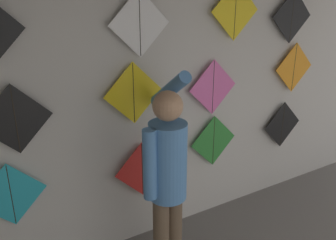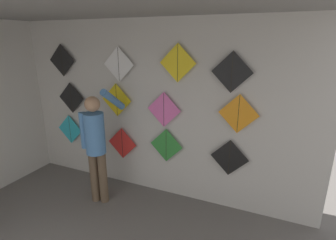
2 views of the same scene
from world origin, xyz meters
name	(u,v)px [view 2 (image 2 of 2)]	position (x,y,z in m)	size (l,w,h in m)	color
back_panel	(145,110)	(0.00, 3.65, 1.40)	(5.39, 0.06, 2.80)	beige
shopkeeper	(96,141)	(-0.49, 2.98, 1.03)	(0.46, 0.67, 1.83)	brown
kite_0	(70,129)	(-1.57, 3.56, 0.87)	(0.55, 0.01, 0.55)	#28B2C6
kite_1	(122,143)	(-0.42, 3.56, 0.78)	(0.55, 0.01, 0.55)	red
kite_2	(166,145)	(0.41, 3.56, 0.88)	(0.55, 0.01, 0.55)	#338C38
kite_3	(229,158)	(1.41, 3.56, 0.86)	(0.55, 0.01, 0.55)	black
kite_4	(71,98)	(-1.45, 3.56, 1.49)	(0.55, 0.01, 0.55)	black
kite_5	(117,100)	(-0.48, 3.56, 1.54)	(0.55, 0.01, 0.55)	yellow
kite_6	(164,110)	(0.38, 3.56, 1.46)	(0.55, 0.01, 0.55)	pink
kite_7	(238,114)	(1.49, 3.56, 1.52)	(0.55, 0.01, 0.55)	orange
kite_8	(62,60)	(-1.56, 3.56, 2.14)	(0.55, 0.01, 0.55)	black
kite_9	(119,64)	(-0.40, 3.56, 2.11)	(0.55, 0.01, 0.55)	white
kite_10	(178,63)	(0.59, 3.56, 2.17)	(0.55, 0.01, 0.55)	yellow
kite_11	(232,72)	(1.36, 3.56, 2.08)	(0.55, 0.01, 0.55)	black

